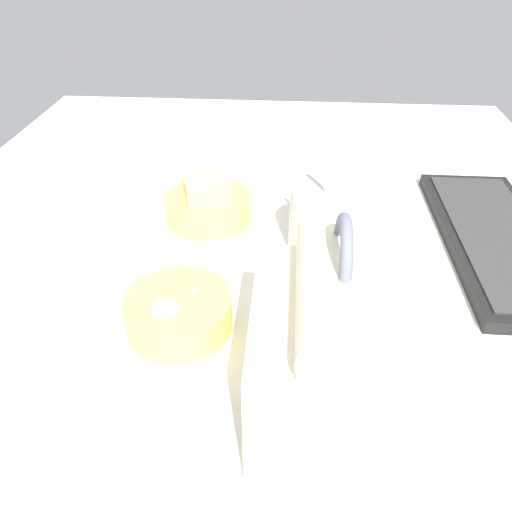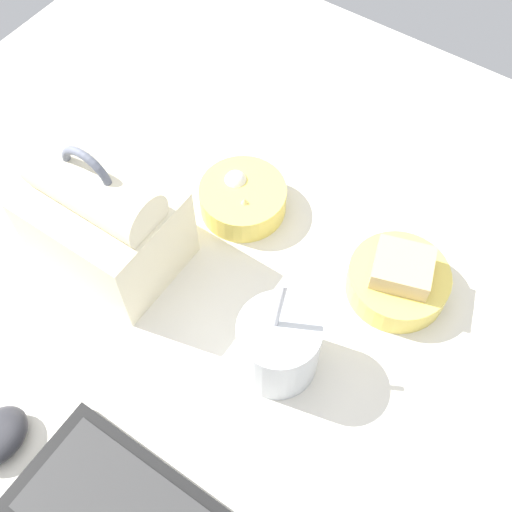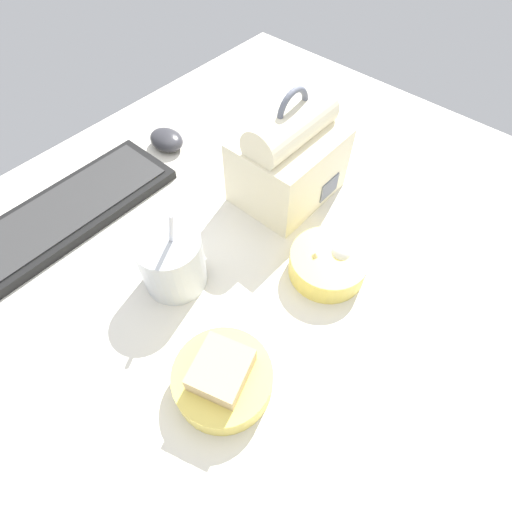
{
  "view_description": "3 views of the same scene",
  "coord_description": "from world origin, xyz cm",
  "px_view_note": "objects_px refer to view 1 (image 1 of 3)",
  "views": [
    {
      "loc": [
        56.66,
        4.73,
        43.27
      ],
      "look_at": [
        5.69,
        0.92,
        7.0
      ],
      "focal_mm": 35.0,
      "sensor_mm": 36.0,
      "label": 1
    },
    {
      "loc": [
        -19.21,
        37.41,
        78.24
      ],
      "look_at": [
        5.69,
        0.92,
        7.0
      ],
      "focal_mm": 45.0,
      "sensor_mm": 36.0,
      "label": 2
    },
    {
      "loc": [
        -21.77,
        -23.29,
        57.31
      ],
      "look_at": [
        5.69,
        0.92,
        7.0
      ],
      "focal_mm": 28.0,
      "sensor_mm": 36.0,
      "label": 3
    }
  ],
  "objects_px": {
    "soup_cup": "(325,219)",
    "bento_bowl_snacks": "(179,311)",
    "keyboard": "(497,239)",
    "lunch_bag": "(331,345)",
    "bento_bowl_sandwich": "(208,204)"
  },
  "relations": [
    {
      "from": "bento_bowl_snacks",
      "to": "keyboard",
      "type": "bearing_deg",
      "value": 115.63
    },
    {
      "from": "bento_bowl_snacks",
      "to": "soup_cup",
      "type": "bearing_deg",
      "value": 135.05
    },
    {
      "from": "keyboard",
      "to": "soup_cup",
      "type": "bearing_deg",
      "value": -82.99
    },
    {
      "from": "lunch_bag",
      "to": "keyboard",
      "type": "bearing_deg",
      "value": 139.42
    },
    {
      "from": "keyboard",
      "to": "bento_bowl_sandwich",
      "type": "xyz_separation_m",
      "value": [
        -0.04,
        -0.43,
        0.02
      ]
    },
    {
      "from": "bento_bowl_sandwich",
      "to": "bento_bowl_snacks",
      "type": "height_order",
      "value": "bento_bowl_sandwich"
    },
    {
      "from": "keyboard",
      "to": "soup_cup",
      "type": "distance_m",
      "value": 0.26
    },
    {
      "from": "keyboard",
      "to": "bento_bowl_sandwich",
      "type": "relative_size",
      "value": 2.86
    },
    {
      "from": "lunch_bag",
      "to": "bento_bowl_snacks",
      "type": "bearing_deg",
      "value": -121.24
    },
    {
      "from": "lunch_bag",
      "to": "soup_cup",
      "type": "xyz_separation_m",
      "value": [
        -0.28,
        0.01,
        -0.03
      ]
    },
    {
      "from": "soup_cup",
      "to": "bento_bowl_sandwich",
      "type": "bearing_deg",
      "value": -112.43
    },
    {
      "from": "soup_cup",
      "to": "bento_bowl_snacks",
      "type": "distance_m",
      "value": 0.25
    },
    {
      "from": "lunch_bag",
      "to": "bento_bowl_sandwich",
      "type": "distance_m",
      "value": 0.39
    },
    {
      "from": "soup_cup",
      "to": "bento_bowl_snacks",
      "type": "height_order",
      "value": "soup_cup"
    },
    {
      "from": "keyboard",
      "to": "lunch_bag",
      "type": "relative_size",
      "value": 1.78
    }
  ]
}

